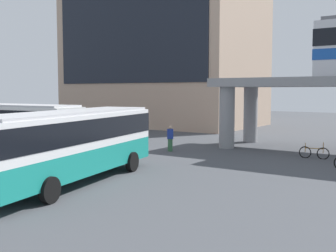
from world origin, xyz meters
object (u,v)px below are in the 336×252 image
station_building (163,49)px  bicycle_brown (314,153)px  bus_secondary (10,123)px  bus_main (70,139)px  pedestrian_walking_across (170,139)px

station_building → bicycle_brown: 29.21m
station_building → bus_secondary: (5.13, -25.21, -7.16)m
station_building → bus_main: station_building is taller
station_building → pedestrian_walking_across: size_ratio=12.71×
station_building → bus_main: size_ratio=1.96×
bicycle_brown → pedestrian_walking_across: (-8.94, -2.37, 0.46)m
station_building → bus_main: 34.07m
bus_secondary → bicycle_brown: size_ratio=6.26×
bus_main → bus_secondary: size_ratio=1.01×
bus_secondary → pedestrian_walking_across: 10.74m
bus_main → bus_secondary: same height
bus_secondary → bus_main: bearing=-22.3°
bus_main → bus_secondary: bearing=157.7°
station_building → bus_secondary: bearing=-78.5°
station_building → bicycle_brown: station_building is taller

